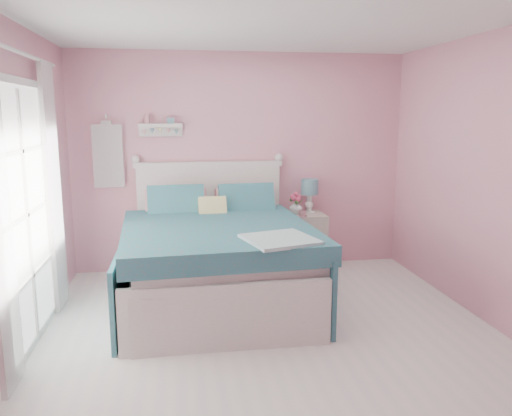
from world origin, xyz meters
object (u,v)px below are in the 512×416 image
object	(u,v)px
nightstand	(304,241)
table_lamp	(310,189)
bed	(216,260)
vase	(296,207)
teacup	(302,214)

from	to	relation	value
nightstand	table_lamp	world-z (taller)	table_lamp
bed	vase	world-z (taller)	bed
bed	teacup	bearing A→B (deg)	30.31
vase	teacup	bearing A→B (deg)	-77.77
nightstand	bed	bearing A→B (deg)	-142.09
table_lamp	nightstand	bearing A→B (deg)	-138.63
bed	vase	distance (m)	1.40
table_lamp	vase	world-z (taller)	table_lamp
teacup	vase	bearing A→B (deg)	102.23
bed	teacup	size ratio (longest dim) A/B	24.89
nightstand	teacup	bearing A→B (deg)	-112.59
nightstand	teacup	xyz separation A→B (m)	(-0.07, -0.17, 0.38)
table_lamp	vase	bearing A→B (deg)	-162.13
nightstand	teacup	distance (m)	0.42
bed	nightstand	distance (m)	1.44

